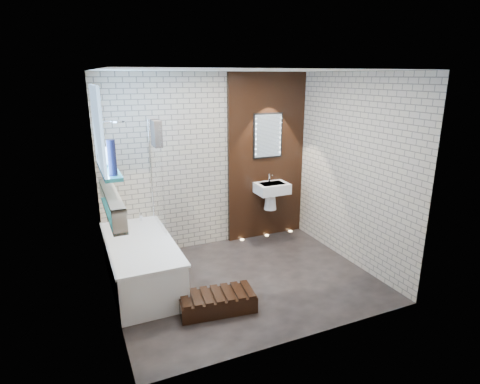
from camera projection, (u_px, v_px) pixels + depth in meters
name	position (u px, v px, depth m)	size (l,w,h in m)	color
ground	(245.00, 280.00, 5.11)	(3.20, 3.20, 0.00)	black
room_shell	(245.00, 183.00, 4.74)	(3.24, 3.20, 2.60)	#B3A78E
walnut_panel	(266.00, 158.00, 6.22)	(1.30, 0.06, 2.60)	black
clerestory_window	(100.00, 137.00, 4.27)	(0.18, 1.00, 0.94)	#7FADE0
display_niche	(112.00, 204.00, 4.31)	(0.14, 1.30, 0.26)	teal
bathtub	(141.00, 263.00, 4.95)	(0.79, 1.74, 0.70)	white
bath_screen	(157.00, 176.00, 5.19)	(0.01, 0.78, 1.40)	white
towel	(156.00, 133.00, 4.91)	(0.10, 0.25, 0.33)	black
shower_head	(118.00, 121.00, 4.87)	(0.18, 0.18, 0.02)	silver
washbasin	(272.00, 192.00, 6.19)	(0.50, 0.36, 0.58)	white
led_mirror	(268.00, 136.00, 6.09)	(0.50, 0.02, 0.70)	black
walnut_step	(217.00, 303.00, 4.43)	(0.85, 0.38, 0.19)	black
niche_bottles	(116.00, 218.00, 4.02)	(0.05, 0.30, 0.11)	maroon
sill_vases	(108.00, 157.00, 4.44)	(0.21, 0.69, 0.37)	#141837
floor_uplights	(267.00, 235.00, 6.53)	(0.96, 0.06, 0.01)	#FFD899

